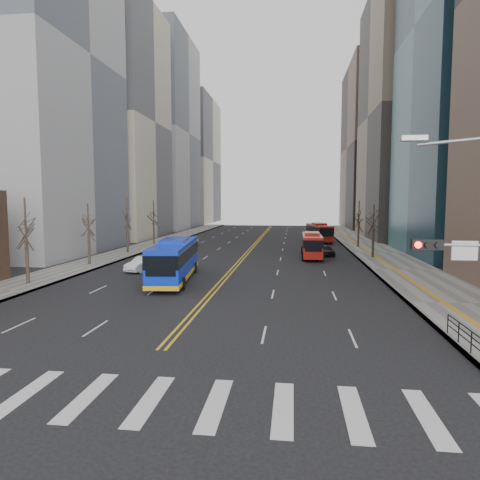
% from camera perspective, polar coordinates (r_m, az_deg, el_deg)
% --- Properties ---
extents(ground, '(220.00, 220.00, 0.00)m').
position_cam_1_polar(ground, '(16.96, -15.92, -19.64)').
color(ground, black).
extents(sidewalk_right, '(7.00, 130.00, 0.15)m').
position_cam_1_polar(sidewalk_right, '(60.60, 17.83, -1.66)').
color(sidewalk_right, slate).
rests_on(sidewalk_right, ground).
extents(sidewalk_left, '(5.00, 130.00, 0.15)m').
position_cam_1_polar(sidewalk_left, '(63.70, -13.80, -1.23)').
color(sidewalk_left, slate).
rests_on(sidewalk_left, ground).
extents(crosswalk, '(26.70, 4.00, 0.01)m').
position_cam_1_polar(crosswalk, '(16.96, -15.92, -19.62)').
color(crosswalk, silver).
rests_on(crosswalk, ground).
extents(centerline, '(0.55, 100.00, 0.01)m').
position_cam_1_polar(centerline, '(69.76, 1.98, -0.59)').
color(centerline, gold).
rests_on(centerline, ground).
extents(office_towers, '(83.00, 134.00, 58.00)m').
position_cam_1_polar(office_towers, '(84.54, 2.98, 16.72)').
color(office_towers, gray).
rests_on(office_towers, ground).
extents(pedestrian_railing, '(0.06, 6.06, 1.02)m').
position_cam_1_polar(pedestrian_railing, '(22.58, 28.48, -11.49)').
color(pedestrian_railing, black).
rests_on(pedestrian_railing, sidewalk_right).
extents(street_trees, '(35.20, 47.20, 7.60)m').
position_cam_1_polar(street_trees, '(50.52, -8.24, 2.68)').
color(street_trees, '#2D221B').
rests_on(street_trees, ground).
extents(blue_bus, '(4.14, 13.01, 3.70)m').
position_cam_1_polar(blue_bus, '(38.62, -8.71, -2.47)').
color(blue_bus, '#0D2ECD').
rests_on(blue_bus, ground).
extents(red_bus_near, '(2.58, 9.91, 3.17)m').
position_cam_1_polar(red_bus_near, '(54.42, 9.55, -0.44)').
color(red_bus_near, '#A31811').
rests_on(red_bus_near, ground).
extents(red_bus_far, '(4.27, 10.59, 3.30)m').
position_cam_1_polar(red_bus_far, '(75.49, 10.51, 1.16)').
color(red_bus_far, '#A31811').
rests_on(red_bus_far, ground).
extents(car_white, '(2.74, 4.68, 1.46)m').
position_cam_1_polar(car_white, '(44.45, -12.81, -3.11)').
color(car_white, white).
rests_on(car_white, ground).
extents(car_dark_mid, '(2.56, 4.44, 1.42)m').
position_cam_1_polar(car_dark_mid, '(56.56, 11.31, -1.34)').
color(car_dark_mid, black).
rests_on(car_dark_mid, ground).
extents(car_silver, '(1.93, 4.71, 1.36)m').
position_cam_1_polar(car_silver, '(67.06, -6.52, -0.28)').
color(car_silver, gray).
rests_on(car_silver, ground).
extents(car_dark_far, '(2.98, 4.37, 1.11)m').
position_cam_1_polar(car_dark_far, '(98.86, 10.75, 1.35)').
color(car_dark_far, black).
rests_on(car_dark_far, ground).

